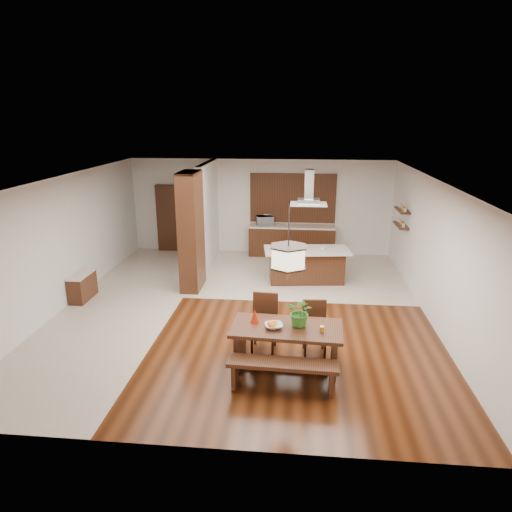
# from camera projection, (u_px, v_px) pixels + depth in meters

# --- Properties ---
(room_shell) EXTENTS (9.00, 9.04, 2.92)m
(room_shell) POSITION_uv_depth(u_px,v_px,m) (242.00, 219.00, 9.63)
(room_shell) COLOR #361809
(room_shell) RESTS_ON ground
(tile_hallway) EXTENTS (2.50, 9.00, 0.01)m
(tile_hallway) POSITION_uv_depth(u_px,v_px,m) (124.00, 304.00, 10.48)
(tile_hallway) COLOR beige
(tile_hallway) RESTS_ON ground
(tile_kitchen) EXTENTS (5.50, 4.00, 0.01)m
(tile_kitchen) POSITION_uv_depth(u_px,v_px,m) (299.00, 274.00, 12.50)
(tile_kitchen) COLOR beige
(tile_kitchen) RESTS_ON ground
(soffit_band) EXTENTS (8.00, 9.00, 0.02)m
(soffit_band) POSITION_uv_depth(u_px,v_px,m) (242.00, 180.00, 9.38)
(soffit_band) COLOR #3A1B0E
(soffit_band) RESTS_ON room_shell
(partition_pier) EXTENTS (0.45, 1.00, 2.90)m
(partition_pier) POSITION_uv_depth(u_px,v_px,m) (191.00, 232.00, 11.08)
(partition_pier) COLOR black
(partition_pier) RESTS_ON ground
(partition_stub) EXTENTS (0.18, 2.40, 2.90)m
(partition_stub) POSITION_uv_depth(u_px,v_px,m) (208.00, 214.00, 13.07)
(partition_stub) COLOR silver
(partition_stub) RESTS_ON ground
(hallway_console) EXTENTS (0.37, 0.88, 0.63)m
(hallway_console) POSITION_uv_depth(u_px,v_px,m) (82.00, 287.00, 10.68)
(hallway_console) COLOR black
(hallway_console) RESTS_ON ground
(hallway_doorway) EXTENTS (1.10, 0.20, 2.10)m
(hallway_doorway) POSITION_uv_depth(u_px,v_px,m) (175.00, 218.00, 14.36)
(hallway_doorway) COLOR black
(hallway_doorway) RESTS_ON ground
(rear_counter) EXTENTS (2.60, 0.62, 0.95)m
(rear_counter) POSITION_uv_depth(u_px,v_px,m) (292.00, 241.00, 14.00)
(rear_counter) COLOR black
(rear_counter) RESTS_ON ground
(kitchen_window) EXTENTS (2.60, 0.08, 1.50)m
(kitchen_window) POSITION_uv_depth(u_px,v_px,m) (293.00, 198.00, 13.87)
(kitchen_window) COLOR #9C5F2F
(kitchen_window) RESTS_ON room_shell
(shelf_lower) EXTENTS (0.26, 0.90, 0.04)m
(shelf_lower) POSITION_uv_depth(u_px,v_px,m) (401.00, 225.00, 11.94)
(shelf_lower) COLOR black
(shelf_lower) RESTS_ON room_shell
(shelf_upper) EXTENTS (0.26, 0.90, 0.04)m
(shelf_upper) POSITION_uv_depth(u_px,v_px,m) (402.00, 210.00, 11.83)
(shelf_upper) COLOR black
(shelf_upper) RESTS_ON room_shell
(dining_table) EXTENTS (1.89, 1.02, 0.77)m
(dining_table) POSITION_uv_depth(u_px,v_px,m) (287.00, 338.00, 7.69)
(dining_table) COLOR black
(dining_table) RESTS_ON ground
(dining_bench) EXTENTS (1.75, 0.46, 0.49)m
(dining_bench) POSITION_uv_depth(u_px,v_px,m) (282.00, 376.00, 7.16)
(dining_bench) COLOR black
(dining_bench) RESTS_ON ground
(dining_chair_left) EXTENTS (0.49, 0.49, 1.05)m
(dining_chair_left) POSITION_uv_depth(u_px,v_px,m) (264.00, 324.00, 8.30)
(dining_chair_left) COLOR black
(dining_chair_left) RESTS_ON ground
(dining_chair_right) EXTENTS (0.46, 0.46, 0.97)m
(dining_chair_right) POSITION_uv_depth(u_px,v_px,m) (315.00, 329.00, 8.18)
(dining_chair_right) COLOR black
(dining_chair_right) RESTS_ON ground
(pendant_lantern) EXTENTS (0.64, 0.64, 1.31)m
(pendant_lantern) POSITION_uv_depth(u_px,v_px,m) (289.00, 242.00, 7.20)
(pendant_lantern) COLOR beige
(pendant_lantern) RESTS_ON room_shell
(foliage_plant) EXTENTS (0.59, 0.56, 0.52)m
(foliage_plant) POSITION_uv_depth(u_px,v_px,m) (301.00, 312.00, 7.57)
(foliage_plant) COLOR #327025
(foliage_plant) RESTS_ON dining_table
(fruit_bowl) EXTENTS (0.35, 0.35, 0.07)m
(fruit_bowl) POSITION_uv_depth(u_px,v_px,m) (274.00, 326.00, 7.58)
(fruit_bowl) COLOR beige
(fruit_bowl) RESTS_ON dining_table
(napkin_cone) EXTENTS (0.19, 0.19, 0.24)m
(napkin_cone) POSITION_uv_depth(u_px,v_px,m) (255.00, 316.00, 7.75)
(napkin_cone) COLOR #B8240D
(napkin_cone) RESTS_ON dining_table
(gold_ornament) EXTENTS (0.08, 0.08, 0.10)m
(gold_ornament) POSITION_uv_depth(u_px,v_px,m) (322.00, 329.00, 7.42)
(gold_ornament) COLOR gold
(gold_ornament) RESTS_ON dining_table
(kitchen_island) EXTENTS (2.25, 1.19, 0.89)m
(kitchen_island) POSITION_uv_depth(u_px,v_px,m) (306.00, 265.00, 11.77)
(kitchen_island) COLOR black
(kitchen_island) RESTS_ON ground
(range_hood) EXTENTS (0.90, 0.55, 0.87)m
(range_hood) POSITION_uv_depth(u_px,v_px,m) (309.00, 187.00, 11.18)
(range_hood) COLOR silver
(range_hood) RESTS_ON room_shell
(island_cup) EXTENTS (0.13, 0.13, 0.09)m
(island_cup) POSITION_uv_depth(u_px,v_px,m) (322.00, 249.00, 11.48)
(island_cup) COLOR white
(island_cup) RESTS_ON kitchen_island
(microwave) EXTENTS (0.57, 0.45, 0.28)m
(microwave) POSITION_uv_depth(u_px,v_px,m) (265.00, 221.00, 13.88)
(microwave) COLOR #B0B3B7
(microwave) RESTS_ON rear_counter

